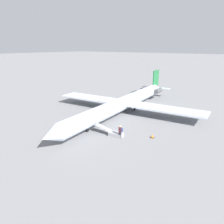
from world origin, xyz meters
TOP-DOWN VIEW (x-y plane):
  - ground_plane at (0.00, 0.00)m, footprint 600.00×600.00m
  - airplane_main at (-0.92, -0.07)m, footprint 35.03×27.27m
  - boarding_stairs at (8.54, 4.37)m, footprint 1.34×4.08m
  - passenger at (8.81, 5.60)m, footprint 0.36×0.55m
  - traffic_cone_near_stairs at (6.18, 8.76)m, footprint 0.46×0.46m

SIDE VIEW (x-z plane):
  - ground_plane at x=0.00m, z-range 0.00..0.00m
  - traffic_cone_near_stairs at x=6.18m, z-range -0.02..0.48m
  - boarding_stairs at x=8.54m, z-range -0.42..1.13m
  - passenger at x=8.81m, z-range 0.13..1.87m
  - airplane_main at x=-0.92m, z-range -1.21..4.75m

